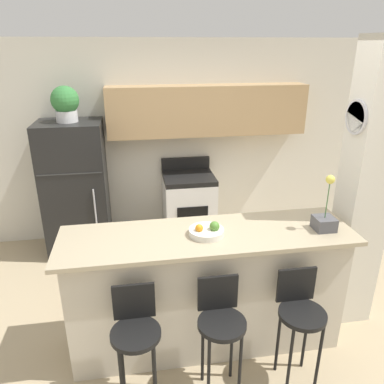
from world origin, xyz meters
The scene contains 13 objects.
ground_plane centered at (0.00, 0.00, 0.00)m, with size 14.00×14.00×0.00m, color tan.
wall_back centered at (0.15, 2.16, 1.43)m, with size 5.60×0.38×2.55m.
pillar_right centered at (1.42, 0.16, 1.28)m, with size 0.38×0.32×2.55m.
counter_bar centered at (0.00, 0.00, 0.54)m, with size 2.35×0.66×1.08m.
refrigerator centered at (-1.26, 1.86, 0.82)m, with size 0.75×0.64×1.65m.
stove_range centered at (0.14, 1.89, 0.46)m, with size 0.65×0.60×1.07m.
bar_stool_left centered at (-0.61, -0.49, 0.61)m, with size 0.35×0.35×0.93m.
bar_stool_mid centered at (0.00, -0.49, 0.61)m, with size 0.35×0.35×0.93m.
bar_stool_right centered at (0.61, -0.49, 0.61)m, with size 0.35×0.35×0.93m.
potted_plant_on_fridge centered at (-1.26, 1.86, 1.86)m, with size 0.31×0.31×0.40m.
orchid_vase centered at (0.94, -0.08, 1.17)m, with size 0.16×0.16×0.46m.
fruit_bowl centered at (-0.01, -0.02, 1.11)m, with size 0.28×0.28×0.12m.
trash_bin centered at (-0.67, 1.66, 0.19)m, with size 0.28×0.28×0.38m.
Camera 1 is at (-0.55, -2.57, 2.48)m, focal length 35.00 mm.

